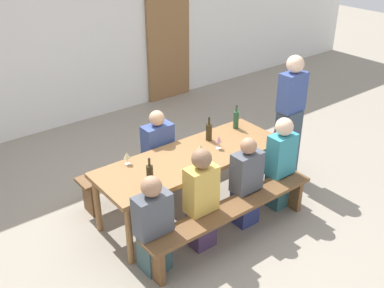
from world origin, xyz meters
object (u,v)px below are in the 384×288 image
at_px(wine_bottle_1, 150,174).
at_px(wine_bottle_2, 209,132).
at_px(wooden_door, 168,43).
at_px(seated_guest_near_0, 153,227).
at_px(wine_glass_3, 275,133).
at_px(tasting_table, 192,161).
at_px(wine_glass_1, 200,148).
at_px(wine_bottle_0, 236,120).
at_px(standing_host, 289,119).
at_px(bench_near, 232,213).
at_px(seated_guest_far_0, 158,156).
at_px(seated_guest_near_2, 246,184).
at_px(bench_far, 158,161).
at_px(seated_guest_near_1, 201,201).
at_px(wine_glass_2, 127,156).
at_px(wine_glass_0, 219,140).
at_px(seated_guest_near_3, 280,165).

xyz_separation_m(wine_bottle_1, wine_bottle_2, (1.10, 0.38, -0.00)).
xyz_separation_m(wooden_door, seated_guest_near_0, (-2.81, -3.70, -0.54)).
distance_m(wooden_door, wine_glass_3, 3.59).
distance_m(tasting_table, wine_glass_1, 0.21).
relative_size(wine_bottle_0, standing_host, 0.19).
height_order(bench_near, seated_guest_far_0, seated_guest_far_0).
xyz_separation_m(wine_bottle_1, seated_guest_near_2, (1.03, -0.35, -0.35)).
bearing_deg(wooden_door, seated_guest_near_0, -127.24).
xyz_separation_m(bench_far, seated_guest_near_1, (-0.31, -1.25, 0.21)).
bearing_deg(seated_guest_near_1, standing_host, -76.61).
bearing_deg(wine_glass_2, wine_bottle_0, -2.17).
bearing_deg(wine_glass_1, bench_far, 94.86).
distance_m(wine_glass_0, wine_glass_3, 0.71).
xyz_separation_m(wine_bottle_0, wine_glass_1, (-0.82, -0.30, -0.01)).
height_order(seated_guest_near_1, seated_guest_far_0, seated_guest_near_1).
bearing_deg(seated_guest_far_0, tasting_table, 10.01).
xyz_separation_m(wooden_door, seated_guest_near_2, (-1.58, -3.70, -0.53)).
bearing_deg(wine_bottle_2, bench_far, 127.81).
distance_m(wine_bottle_0, wine_glass_1, 0.87).
xyz_separation_m(seated_guest_near_0, seated_guest_near_1, (0.59, 0.00, 0.05)).
relative_size(seated_guest_near_0, seated_guest_far_0, 0.95).
xyz_separation_m(bench_near, wine_bottle_0, (0.88, 0.93, 0.51)).
distance_m(wine_glass_2, standing_host, 2.21).
xyz_separation_m(wine_bottle_1, seated_guest_near_1, (0.39, -0.35, -0.30)).
relative_size(tasting_table, seated_guest_near_2, 2.09).
bearing_deg(bench_near, tasting_table, 90.00).
relative_size(bench_near, seated_guest_far_0, 1.91).
distance_m(wine_glass_2, seated_guest_near_3, 1.80).
distance_m(bench_near, wine_bottle_2, 1.09).
xyz_separation_m(tasting_table, wine_glass_2, (-0.68, 0.29, 0.18)).
relative_size(wine_glass_3, seated_guest_far_0, 0.12).
distance_m(tasting_table, wine_glass_3, 1.07).
height_order(wine_glass_2, seated_guest_near_2, seated_guest_near_2).
bearing_deg(wine_bottle_0, wine_glass_3, -76.84).
xyz_separation_m(wooden_door, wine_bottle_1, (-2.61, -3.35, -0.19)).
distance_m(wine_bottle_2, seated_guest_near_1, 1.06).
distance_m(seated_guest_near_1, seated_guest_near_3, 1.20).
bearing_deg(wine_bottle_1, wine_glass_1, 9.82).
bearing_deg(seated_guest_near_1, seated_guest_near_0, 90.00).
xyz_separation_m(wine_glass_1, seated_guest_near_3, (0.82, -0.48, -0.29)).
relative_size(wooden_door, seated_guest_far_0, 1.84).
xyz_separation_m(wine_glass_3, seated_guest_near_3, (-0.12, -0.23, -0.28)).
distance_m(bench_near, seated_guest_near_0, 0.93).
relative_size(wine_glass_1, seated_guest_near_0, 0.14).
height_order(wine_glass_1, seated_guest_near_2, seated_guest_near_2).
xyz_separation_m(wine_bottle_0, wine_glass_2, (-1.56, 0.06, -0.01)).
bearing_deg(seated_guest_near_2, tasting_table, 31.29).
distance_m(wine_bottle_2, seated_guest_near_0, 1.54).
xyz_separation_m(wine_glass_2, wine_glass_3, (1.69, -0.60, -0.01)).
height_order(wine_bottle_1, standing_host, standing_host).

